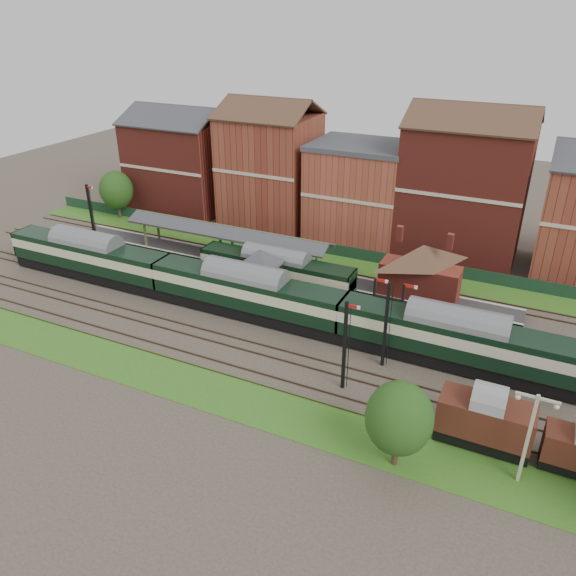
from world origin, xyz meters
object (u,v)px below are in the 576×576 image
at_px(dmu_train, 246,292).
at_px(platform_railcar, 276,270).
at_px(goods_van_a, 485,420).
at_px(semaphore_bracket, 387,319).
at_px(signal_box, 260,274).

distance_m(dmu_train, platform_railcar, 6.51).
bearing_deg(goods_van_a, semaphore_bracket, 144.81).
relative_size(semaphore_bracket, goods_van_a, 1.27).
bearing_deg(signal_box, goods_van_a, -26.80).
xyz_separation_m(dmu_train, goods_van_a, (24.14, -9.00, -0.51)).
height_order(dmu_train, platform_railcar, dmu_train).
bearing_deg(dmu_train, platform_railcar, 89.30).
relative_size(dmu_train, platform_railcar, 3.47).
bearing_deg(goods_van_a, platform_railcar, 147.21).
height_order(signal_box, dmu_train, signal_box).
distance_m(semaphore_bracket, goods_van_a, 11.54).
distance_m(signal_box, platform_railcar, 3.36).
relative_size(signal_box, dmu_train, 0.10).
height_order(semaphore_bracket, dmu_train, semaphore_bracket).
xyz_separation_m(semaphore_bracket, goods_van_a, (9.22, -6.50, -2.43)).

